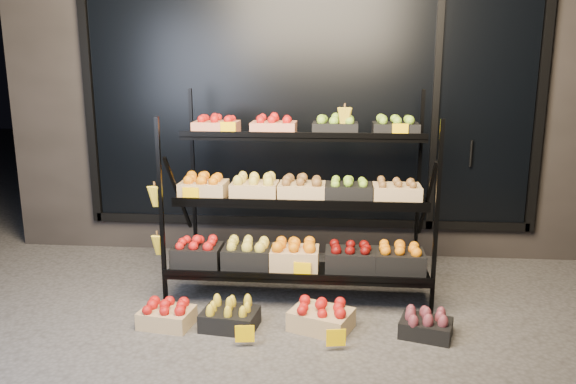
# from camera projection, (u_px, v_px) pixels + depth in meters

# --- Properties ---
(ground) EXTENTS (24.00, 24.00, 0.00)m
(ground) POSITION_uv_depth(u_px,v_px,m) (294.00, 323.00, 4.16)
(ground) COLOR #514F4C
(ground) RESTS_ON ground
(building) EXTENTS (6.00, 2.08, 3.50)m
(building) POSITION_uv_depth(u_px,v_px,m) (313.00, 75.00, 6.28)
(building) COLOR #2D2826
(building) RESTS_ON ground
(display_rack) EXTENTS (2.18, 1.02, 1.66)m
(display_rack) POSITION_uv_depth(u_px,v_px,m) (299.00, 201.00, 4.57)
(display_rack) COLOR black
(display_rack) RESTS_ON ground
(tag_floor_a) EXTENTS (0.13, 0.01, 0.12)m
(tag_floor_a) POSITION_uv_depth(u_px,v_px,m) (245.00, 339.00, 3.78)
(tag_floor_a) COLOR #FFC400
(tag_floor_a) RESTS_ON ground
(tag_floor_b) EXTENTS (0.13, 0.01, 0.12)m
(tag_floor_b) POSITION_uv_depth(u_px,v_px,m) (336.00, 343.00, 3.73)
(tag_floor_b) COLOR #FFC400
(tag_floor_b) RESTS_ON ground
(floor_crate_left) EXTENTS (0.40, 0.32, 0.19)m
(floor_crate_left) POSITION_uv_depth(u_px,v_px,m) (167.00, 314.00, 4.10)
(floor_crate_left) COLOR tan
(floor_crate_left) RESTS_ON ground
(floor_crate_midleft) EXTENTS (0.43, 0.34, 0.20)m
(floor_crate_midleft) POSITION_uv_depth(u_px,v_px,m) (230.00, 316.00, 4.06)
(floor_crate_midleft) COLOR black
(floor_crate_midleft) RESTS_ON ground
(floor_crate_midright) EXTENTS (0.50, 0.44, 0.21)m
(floor_crate_midright) POSITION_uv_depth(u_px,v_px,m) (321.00, 316.00, 4.04)
(floor_crate_midright) COLOR tan
(floor_crate_midright) RESTS_ON ground
(floor_crate_right) EXTENTS (0.41, 0.35, 0.18)m
(floor_crate_right) POSITION_uv_depth(u_px,v_px,m) (426.00, 325.00, 3.94)
(floor_crate_right) COLOR black
(floor_crate_right) RESTS_ON ground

